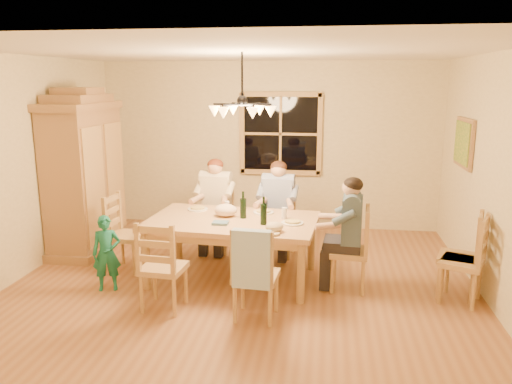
% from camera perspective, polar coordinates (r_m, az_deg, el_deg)
% --- Properties ---
extents(floor, '(5.50, 5.50, 0.00)m').
position_cam_1_polar(floor, '(6.15, -1.46, -10.27)').
color(floor, '#935C35').
rests_on(floor, ground).
extents(ceiling, '(5.50, 5.00, 0.02)m').
position_cam_1_polar(ceiling, '(5.68, -1.61, 15.74)').
color(ceiling, white).
rests_on(ceiling, wall_back).
extents(wall_back, '(5.50, 0.02, 2.70)m').
position_cam_1_polar(wall_back, '(8.21, 1.44, 5.32)').
color(wall_back, beige).
rests_on(wall_back, floor).
extents(wall_left, '(0.02, 5.00, 2.70)m').
position_cam_1_polar(wall_left, '(6.79, -25.10, 2.60)').
color(wall_left, beige).
rests_on(wall_left, floor).
extents(wall_right, '(0.02, 5.00, 2.70)m').
position_cam_1_polar(wall_right, '(5.95, 25.56, 1.31)').
color(wall_right, beige).
rests_on(wall_right, floor).
extents(window, '(1.30, 0.06, 1.30)m').
position_cam_1_polar(window, '(8.13, 2.82, 6.65)').
color(window, black).
rests_on(window, wall_back).
extents(painting, '(0.06, 0.78, 0.64)m').
position_cam_1_polar(painting, '(7.05, 22.65, 5.21)').
color(painting, '#966441').
rests_on(painting, wall_right).
extents(chandelier, '(0.77, 0.68, 0.71)m').
position_cam_1_polar(chandelier, '(5.67, -1.58, 9.45)').
color(chandelier, black).
rests_on(chandelier, ceiling).
extents(armoire, '(0.66, 1.40, 2.30)m').
position_cam_1_polar(armoire, '(7.45, -18.97, 1.60)').
color(armoire, '#966441').
rests_on(armoire, floor).
extents(dining_table, '(2.09, 1.37, 0.76)m').
position_cam_1_polar(dining_table, '(6.04, -2.70, -4.00)').
color(dining_table, '#B48150').
rests_on(dining_table, floor).
extents(chair_far_left, '(0.47, 0.45, 0.99)m').
position_cam_1_polar(chair_far_left, '(7.15, -4.57, -4.40)').
color(chair_far_left, '#A68249').
rests_on(chair_far_left, floor).
extents(chair_far_right, '(0.47, 0.45, 0.99)m').
position_cam_1_polar(chair_far_right, '(6.95, 2.51, -4.88)').
color(chair_far_right, '#A68249').
rests_on(chair_far_right, floor).
extents(chair_near_left, '(0.47, 0.45, 0.99)m').
position_cam_1_polar(chair_near_left, '(5.48, -10.47, -10.01)').
color(chair_near_left, '#A68249').
rests_on(chair_near_left, floor).
extents(chair_near_right, '(0.47, 0.45, 0.99)m').
position_cam_1_polar(chair_near_right, '(5.19, -0.00, -11.11)').
color(chair_near_right, '#A68249').
rests_on(chair_near_right, floor).
extents(chair_end_left, '(0.45, 0.47, 0.99)m').
position_cam_1_polar(chair_end_left, '(6.64, -14.43, -6.12)').
color(chair_end_left, '#A68249').
rests_on(chair_end_left, floor).
extents(chair_end_right, '(0.45, 0.47, 0.99)m').
position_cam_1_polar(chair_end_right, '(5.96, 10.51, -8.10)').
color(chair_end_right, '#A68249').
rests_on(chair_end_right, floor).
extents(adult_woman, '(0.42, 0.45, 0.87)m').
position_cam_1_polar(adult_woman, '(7.02, -4.64, -0.19)').
color(adult_woman, beige).
rests_on(adult_woman, floor).
extents(adult_plaid_man, '(0.42, 0.45, 0.87)m').
position_cam_1_polar(adult_plaid_man, '(6.81, 2.55, -0.56)').
color(adult_plaid_man, navy).
rests_on(adult_plaid_man, floor).
extents(adult_slate_man, '(0.45, 0.42, 0.87)m').
position_cam_1_polar(adult_slate_man, '(5.80, 10.73, -3.12)').
color(adult_slate_man, '#425669').
rests_on(adult_slate_man, floor).
extents(towel, '(0.39, 0.13, 0.58)m').
position_cam_1_polar(towel, '(4.87, -0.49, -7.70)').
color(towel, '#97B2CD').
rests_on(towel, chair_near_right).
extents(wine_bottle_a, '(0.08, 0.08, 0.33)m').
position_cam_1_polar(wine_bottle_a, '(6.02, -1.48, -1.47)').
color(wine_bottle_a, black).
rests_on(wine_bottle_a, dining_table).
extents(wine_bottle_b, '(0.08, 0.08, 0.33)m').
position_cam_1_polar(wine_bottle_b, '(5.75, 0.88, -2.15)').
color(wine_bottle_b, black).
rests_on(wine_bottle_b, dining_table).
extents(plate_woman, '(0.26, 0.26, 0.02)m').
position_cam_1_polar(plate_woman, '(6.48, -6.68, -1.96)').
color(plate_woman, white).
rests_on(plate_woman, dining_table).
extents(plate_plaid, '(0.26, 0.26, 0.02)m').
position_cam_1_polar(plate_plaid, '(6.28, 0.86, -2.35)').
color(plate_plaid, white).
rests_on(plate_plaid, dining_table).
extents(plate_slate, '(0.26, 0.26, 0.02)m').
position_cam_1_polar(plate_slate, '(5.83, 4.17, -3.55)').
color(plate_slate, white).
rests_on(plate_slate, dining_table).
extents(wine_glass_a, '(0.06, 0.06, 0.14)m').
position_cam_1_polar(wine_glass_a, '(6.33, -3.33, -1.68)').
color(wine_glass_a, silver).
rests_on(wine_glass_a, dining_table).
extents(wine_glass_b, '(0.06, 0.06, 0.14)m').
position_cam_1_polar(wine_glass_b, '(6.02, 3.25, -2.43)').
color(wine_glass_b, silver).
rests_on(wine_glass_b, dining_table).
extents(cap, '(0.20, 0.20, 0.11)m').
position_cam_1_polar(cap, '(5.51, 2.11, -4.00)').
color(cap, tan).
rests_on(cap, dining_table).
extents(napkin, '(0.19, 0.15, 0.03)m').
position_cam_1_polar(napkin, '(5.81, -4.09, -3.55)').
color(napkin, slate).
rests_on(napkin, dining_table).
extents(cloth_bundle, '(0.28, 0.22, 0.15)m').
position_cam_1_polar(cloth_bundle, '(6.13, -3.48, -2.10)').
color(cloth_bundle, '#CDB195').
rests_on(cloth_bundle, dining_table).
extents(child, '(0.38, 0.31, 0.89)m').
position_cam_1_polar(child, '(6.04, -16.70, -6.72)').
color(child, '#19725E').
rests_on(child, floor).
extents(chair_spare_front, '(0.54, 0.55, 0.99)m').
position_cam_1_polar(chair_spare_front, '(6.11, 22.00, -8.32)').
color(chair_spare_front, '#A68249').
rests_on(chair_spare_front, floor).
extents(chair_spare_back, '(0.56, 0.57, 0.99)m').
position_cam_1_polar(chair_spare_back, '(5.98, 22.33, -8.81)').
color(chair_spare_back, '#A68249').
rests_on(chair_spare_back, floor).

